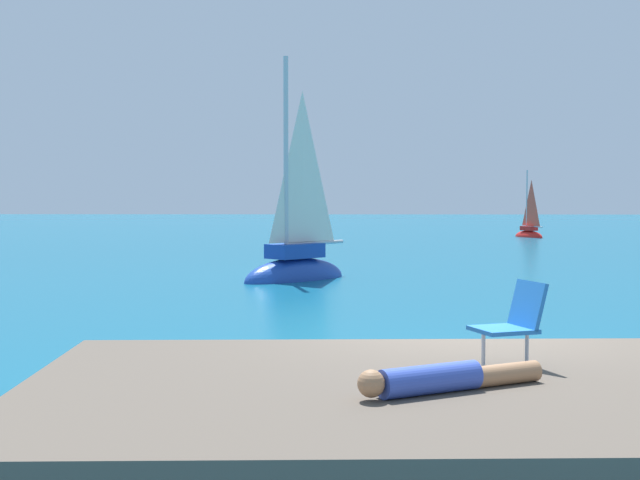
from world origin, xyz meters
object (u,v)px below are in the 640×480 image
object	(u,v)px
person_sunbather	(443,378)
sailboat_near	(296,267)
beach_chair	(514,319)
sailboat_far	(529,233)

from	to	relation	value
person_sunbather	sailboat_near	bearing A→B (deg)	69.24
sailboat_near	beach_chair	xyz separation A→B (m)	(2.76, -13.76, 0.67)
beach_chair	sailboat_far	bearing A→B (deg)	-122.92
sailboat_near	person_sunbather	size ratio (longest dim) A/B	3.81
sailboat_far	beach_chair	world-z (taller)	sailboat_far
sailboat_near	beach_chair	world-z (taller)	sailboat_near
sailboat_near	sailboat_far	bearing A→B (deg)	-161.56
sailboat_far	beach_chair	bearing A→B (deg)	140.48
sailboat_near	person_sunbather	bearing A→B (deg)	51.99
person_sunbather	beach_chair	bearing A→B (deg)	26.17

